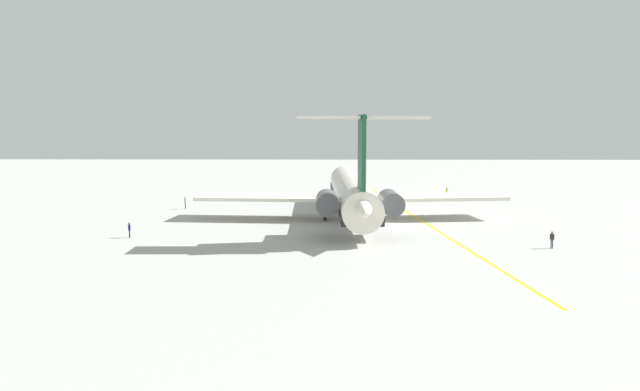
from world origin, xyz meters
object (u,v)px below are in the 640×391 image
safety_cone_nose (468,198)px  ground_crew_portside (552,238)px  ground_crew_near_nose (129,228)px  ground_crew_starboard (447,192)px  main_jetliner (352,193)px  ground_crew_near_tail (185,201)px  safety_cone_wingtip (214,199)px

safety_cone_nose → ground_crew_portside: bearing=179.3°
ground_crew_near_nose → ground_crew_starboard: bearing=10.0°
ground_crew_portside → safety_cone_nose: bearing=37.1°
ground_crew_portside → safety_cone_nose: ground_crew_portside is taller
main_jetliner → ground_crew_portside: 26.23m
ground_crew_portside → safety_cone_nose: (41.21, -0.54, -0.81)m
ground_crew_near_tail → safety_cone_nose: size_ratio=3.32×
main_jetliner → ground_crew_near_nose: (-12.65, 24.24, -2.51)m
safety_cone_nose → safety_cone_wingtip: same height
ground_crew_near_tail → safety_cone_wingtip: (10.61, -2.27, -0.88)m
safety_cone_wingtip → ground_crew_near_nose: bearing=175.2°
ground_crew_near_nose → safety_cone_wingtip: (34.34, -2.89, -0.78)m
ground_crew_near_nose → safety_cone_wingtip: 34.47m
safety_cone_nose → ground_crew_near_nose: bearing=129.4°
ground_crew_near_tail → safety_cone_nose: ground_crew_near_tail is taller
ground_crew_portside → ground_crew_starboard: (43.27, 2.52, 0.00)m
ground_crew_near_nose → ground_crew_portside: ground_crew_portside is taller
main_jetliner → safety_cone_nose: bearing=-41.6°
ground_crew_near_tail → ground_crew_portside: bearing=-51.9°
ground_crew_near_nose → safety_cone_wingtip: size_ratio=3.02×
ground_crew_near_nose → ground_crew_starboard: size_ratio=0.97×
safety_cone_wingtip → ground_crew_near_tail: bearing=167.9°
safety_cone_wingtip → ground_crew_starboard: bearing=-84.4°
main_jetliner → safety_cone_nose: 30.62m
ground_crew_near_nose → safety_cone_nose: ground_crew_near_nose is taller
ground_crew_near_nose → ground_crew_starboard: ground_crew_starboard is taller
ground_crew_near_nose → ground_crew_near_tail: bearing=55.4°
main_jetliner → ground_crew_portside: bearing=-134.9°
ground_crew_near_nose → ground_crew_portside: 43.58m
main_jetliner → ground_crew_near_tail: size_ratio=24.56×
main_jetliner → ground_crew_starboard: 30.38m
ground_crew_starboard → safety_cone_wingtip: 38.03m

